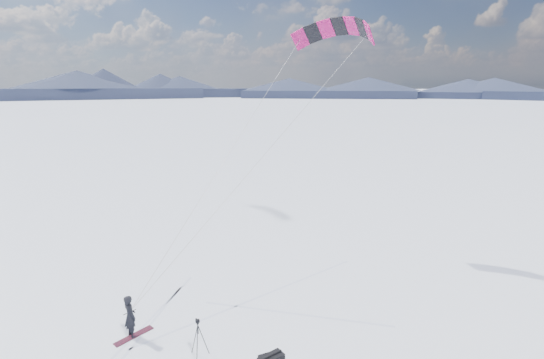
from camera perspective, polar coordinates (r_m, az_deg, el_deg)
ground at (r=16.73m, az=-12.14°, el=-24.06°), size 1800.00×1800.00×0.00m
horizon_hills at (r=14.51m, az=-13.00°, el=-10.28°), size 704.84×706.81×10.02m
snowkiter at (r=18.48m, az=-19.63°, el=-20.58°), size 0.60×0.76×1.85m
snowboard at (r=18.43m, az=-19.37°, el=-20.57°), size 1.69×0.85×0.04m
tripod at (r=16.18m, az=-10.66°, el=-21.00°), size 0.65×0.72×1.59m
gear_bag_b at (r=16.23m, az=-0.57°, el=-24.44°), size 0.73×0.41×0.32m
power_kite at (r=25.29m, az=9.05°, el=20.21°), size 14.91×7.07×12.95m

